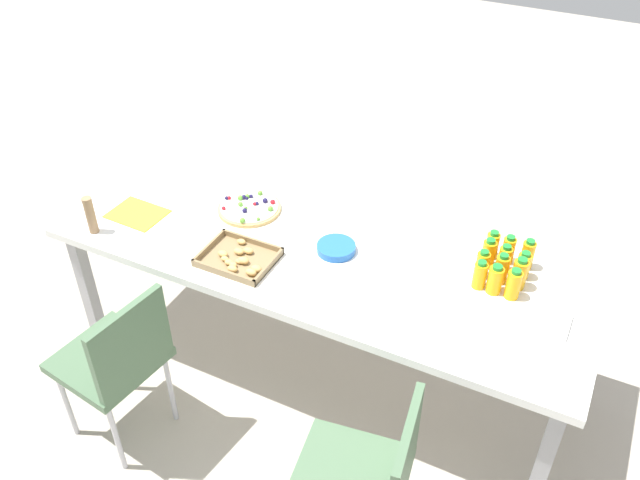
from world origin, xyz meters
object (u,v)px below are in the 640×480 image
(juice_bottle_8, at_px, (482,264))
(juice_bottle_5, at_px, (488,254))
(juice_bottle_9, at_px, (513,284))
(juice_bottle_0, at_px, (528,255))
(chair_far_left, at_px, (369,476))
(juice_bottle_2, at_px, (492,245))
(juice_bottle_10, at_px, (495,280))
(chair_far_right, at_px, (118,358))
(juice_bottle_1, at_px, (508,250))
(juice_bottle_6, at_px, (519,274))
(paper_folder, at_px, (137,214))
(plate_stack, at_px, (336,248))
(juice_bottle_3, at_px, (523,266))
(juice_bottle_7, at_px, (501,269))
(snack_tray, at_px, (239,259))
(juice_bottle_11, at_px, (480,275))
(juice_bottle_4, at_px, (504,259))
(fruit_pizza, at_px, (250,208))
(party_table, at_px, (320,260))
(napkin_stack, at_px, (550,322))
(cardboard_tube, at_px, (90,215))

(juice_bottle_8, bearing_deg, juice_bottle_5, -92.90)
(juice_bottle_5, distance_m, juice_bottle_9, 0.21)
(juice_bottle_0, bearing_deg, chair_far_left, 77.12)
(juice_bottle_2, distance_m, juice_bottle_10, 0.23)
(chair_far_right, bearing_deg, juice_bottle_10, -49.88)
(juice_bottle_1, distance_m, juice_bottle_6, 0.17)
(juice_bottle_2, bearing_deg, paper_folder, 15.32)
(juice_bottle_8, xyz_separation_m, juice_bottle_9, (-0.15, 0.07, 0.00))
(plate_stack, bearing_deg, juice_bottle_6, -171.25)
(juice_bottle_3, distance_m, juice_bottle_5, 0.15)
(juice_bottle_1, relative_size, juice_bottle_7, 0.97)
(juice_bottle_0, distance_m, juice_bottle_7, 0.16)
(chair_far_left, distance_m, snack_tray, 1.08)
(juice_bottle_5, xyz_separation_m, plate_stack, (0.63, 0.20, -0.05))
(juice_bottle_11, distance_m, snack_tray, 1.03)
(juice_bottle_1, height_order, juice_bottle_4, juice_bottle_1)
(juice_bottle_6, height_order, juice_bottle_9, juice_bottle_6)
(fruit_pizza, distance_m, plate_stack, 0.52)
(juice_bottle_3, relative_size, plate_stack, 0.76)
(juice_bottle_0, height_order, juice_bottle_9, juice_bottle_0)
(juice_bottle_8, bearing_deg, juice_bottle_10, 134.87)
(juice_bottle_7, relative_size, juice_bottle_11, 1.07)
(party_table, distance_m, juice_bottle_10, 0.78)
(juice_bottle_3, bearing_deg, juice_bottle_7, 41.89)
(party_table, bearing_deg, juice_bottle_4, -163.86)
(juice_bottle_0, relative_size, juice_bottle_3, 1.10)
(fruit_pizza, bearing_deg, party_table, 163.98)
(juice_bottle_1, distance_m, juice_bottle_7, 0.14)
(juice_bottle_1, relative_size, juice_bottle_2, 1.02)
(chair_far_right, bearing_deg, juice_bottle_4, -45.50)
(juice_bottle_6, xyz_separation_m, juice_bottle_7, (0.07, -0.00, -0.00))
(napkin_stack, bearing_deg, juice_bottle_3, -53.72)
(plate_stack, height_order, napkin_stack, plate_stack)
(juice_bottle_11, height_order, cardboard_tube, cardboard_tube)
(juice_bottle_2, xyz_separation_m, juice_bottle_5, (-0.00, 0.07, 0.00))
(juice_bottle_0, relative_size, snack_tray, 0.46)
(fruit_pizza, bearing_deg, juice_bottle_7, -179.09)
(snack_tray, bearing_deg, juice_bottle_4, -156.81)
(juice_bottle_4, bearing_deg, napkin_stack, 136.74)
(juice_bottle_1, xyz_separation_m, paper_folder, (1.67, 0.43, -0.06))
(juice_bottle_0, xyz_separation_m, fruit_pizza, (1.29, 0.16, -0.05))
(party_table, distance_m, juice_bottle_9, 0.85)
(fruit_pizza, height_order, snack_tray, fruit_pizza)
(chair_far_right, distance_m, juice_bottle_7, 1.64)
(juice_bottle_7, height_order, cardboard_tube, cardboard_tube)
(juice_bottle_5, bearing_deg, juice_bottle_7, 134.61)
(chair_far_right, xyz_separation_m, juice_bottle_8, (-1.25, -0.91, 0.30))
(chair_far_right, distance_m, juice_bottle_8, 1.58)
(juice_bottle_9, relative_size, paper_folder, 0.55)
(juice_bottle_9, relative_size, plate_stack, 0.82)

